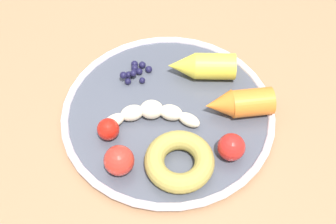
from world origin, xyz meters
TOP-DOWN VIEW (x-y plane):
  - dining_table at (0.00, 0.00)m, footprint 1.03×0.75m
  - plate at (0.05, -0.03)m, footprint 0.34×0.34m
  - banana at (0.04, -0.06)m, footprint 0.14×0.09m
  - carrot_orange at (0.15, 0.02)m, footprint 0.11×0.10m
  - carrot_yellow at (0.06, 0.06)m, footprint 0.12×0.09m
  - donut at (0.11, -0.11)m, footprint 0.11×0.11m
  - blueberry_pile at (-0.03, 0.01)m, footprint 0.04×0.05m
  - tomato_near at (-0.01, -0.12)m, footprint 0.03×0.03m
  - tomato_mid at (0.04, -0.16)m, footprint 0.04×0.04m
  - tomato_far at (0.17, -0.06)m, footprint 0.04×0.04m

SIDE VIEW (x-z plane):
  - dining_table at x=0.00m, z-range 0.26..0.96m
  - plate at x=0.05m, z-range 0.70..0.72m
  - blueberry_pile at x=-0.03m, z-range 0.71..0.73m
  - banana at x=0.04m, z-range 0.71..0.74m
  - donut at x=0.11m, z-range 0.71..0.74m
  - tomato_near at x=-0.01m, z-range 0.71..0.75m
  - tomato_far at x=0.17m, z-range 0.71..0.75m
  - carrot_orange at x=0.15m, z-range 0.71..0.76m
  - carrot_yellow at x=0.06m, z-range 0.71..0.76m
  - tomato_mid at x=0.04m, z-range 0.71..0.76m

